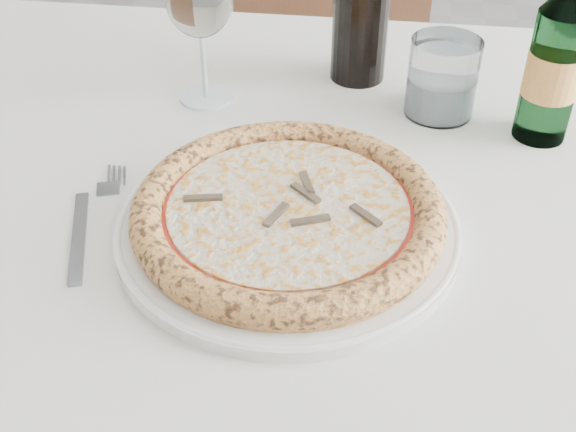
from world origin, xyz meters
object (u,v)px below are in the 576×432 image
Objects in this scene: chair_far at (324,56)px; plate at (288,224)px; wine_glass at (199,3)px; tumbler at (442,82)px; dining_table at (301,231)px; pizza at (288,211)px; beer_bottle at (556,62)px.

plate is (0.06, -0.88, 0.23)m from chair_far.
wine_glass reaches higher than tumbler.
chair_far reaches higher than dining_table.
pizza reaches higher than dining_table.
beer_bottle is at bearing -17.07° from tumbler.
beer_bottle reaches higher than dining_table.
tumbler is (0.15, 0.17, 0.12)m from dining_table.
plate is 1.91× the size of wine_glass.
dining_table is at bearing 90.00° from pizza.
plate is 0.02m from pizza.
chair_far is at bearing 118.06° from beer_bottle.
wine_glass reaches higher than chair_far.
tumbler reaches higher than plate.
chair_far is 0.91m from pizza.
wine_glass is (-0.15, 0.26, 0.11)m from pizza.
pizza is 0.37m from beer_bottle.
pizza is (0.06, -0.88, 0.25)m from chair_far.
pizza is at bearing -119.17° from tumbler.
wine_glass is at bearing 120.66° from pizza.
beer_bottle is at bearing 40.58° from pizza.
plate is 0.33m from wine_glass.
wine_glass is 0.32m from tumbler.
beer_bottle reaches higher than chair_far.
dining_table is 4.46× the size of plate.
chair_far is at bearing 94.18° from plate.
pizza is at bearing -139.42° from beer_bottle.
tumbler is at bearing -70.12° from chair_far.
dining_table is at bearing -131.27° from tumbler.
wine_glass is at bearing -177.39° from tumbler.
plate is at bearing -119.17° from tumbler.
wine_glass reaches higher than dining_table.
pizza is 1.72× the size of wine_glass.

